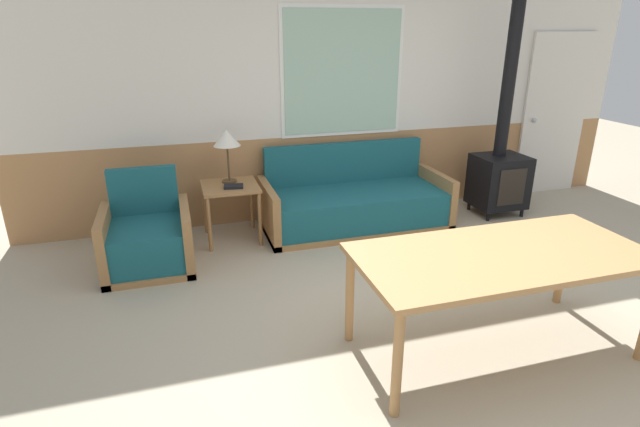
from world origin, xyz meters
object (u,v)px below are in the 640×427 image
at_px(side_table, 230,194).
at_px(wood_stove, 500,163).
at_px(couch, 354,204).
at_px(table_lamp, 227,140).
at_px(dining_table, 501,262).
at_px(armchair, 148,240).

distance_m(side_table, wood_stove, 3.10).
relative_size(couch, table_lamp, 3.70).
bearing_deg(dining_table, table_lamp, 119.77).
xyz_separation_m(side_table, dining_table, (1.45, -2.43, 0.17)).
bearing_deg(armchair, side_table, 26.98).
xyz_separation_m(couch, wood_stove, (1.75, -0.10, 0.35)).
relative_size(couch, armchair, 2.33).
distance_m(side_table, table_lamp, 0.55).
xyz_separation_m(armchair, dining_table, (2.27, -2.01, 0.41)).
height_order(couch, table_lamp, table_lamp).
height_order(armchair, table_lamp, table_lamp).
xyz_separation_m(side_table, wood_stove, (3.10, -0.12, 0.11)).
xyz_separation_m(couch, side_table, (-1.35, 0.02, 0.24)).
relative_size(armchair, side_table, 1.46).
distance_m(dining_table, wood_stove, 2.83).
bearing_deg(dining_table, armchair, 138.60).
xyz_separation_m(armchair, side_table, (0.82, 0.42, 0.23)).
distance_m(armchair, dining_table, 3.06).
height_order(couch, side_table, couch).
relative_size(side_table, wood_stove, 0.24).
relative_size(armchair, table_lamp, 1.59).
relative_size(couch, wood_stove, 0.82).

